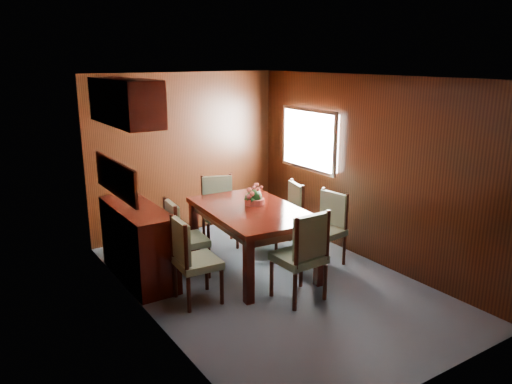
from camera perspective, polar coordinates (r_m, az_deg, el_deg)
ground at (r=6.06m, az=1.71°, el=-10.31°), size 4.50×4.50×0.00m
room_shell at (r=5.77m, az=-0.90°, el=5.43°), size 3.06×4.52×2.41m
sideboard at (r=6.18m, az=-13.29°, el=-5.66°), size 0.48×1.40×0.90m
dining_table at (r=6.18m, az=-0.44°, el=-2.87°), size 1.21×1.80×0.81m
chair_left_near at (r=5.44m, az=-7.46°, el=-7.27°), size 0.47×0.49×0.97m
chair_left_far at (r=6.09m, az=-8.52°, el=-4.85°), size 0.48×0.50×0.97m
chair_right_near at (r=6.50m, az=8.19°, el=-3.65°), size 0.49×0.51×0.95m
chair_right_far at (r=6.98m, az=3.73°, el=-2.25°), size 0.52×0.53×0.94m
chair_head at (r=5.44m, az=5.46°, el=-6.80°), size 0.51×0.49×1.04m
chair_foot at (r=7.11m, az=-4.27°, el=-1.68°), size 0.59×0.57×0.99m
flower_centerpiece at (r=6.28m, az=-0.18°, el=-0.28°), size 0.27×0.27×0.27m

